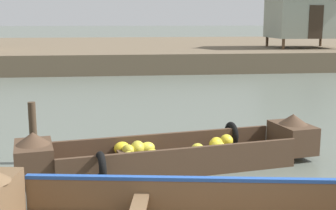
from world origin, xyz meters
The scene contains 5 objects.
ground_plane centered at (0.00, 10.00, 0.00)m, with size 300.00×300.00×0.00m, color #596056.
riverbank_strip centered at (0.00, 27.53, 0.50)m, with size 160.00×20.00×1.00m, color brown.
banana_boat centered at (0.08, 3.85, 0.30)m, with size 5.58×2.33×0.86m.
stilt_house_mid_right centered at (9.99, 21.54, 2.95)m, with size 4.49×3.59×3.99m.
mooring_post centered at (-2.50, 4.46, 0.59)m, with size 0.14×0.14×1.17m, color #423323.
Camera 1 is at (-0.98, -4.06, 2.70)m, focal length 48.88 mm.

